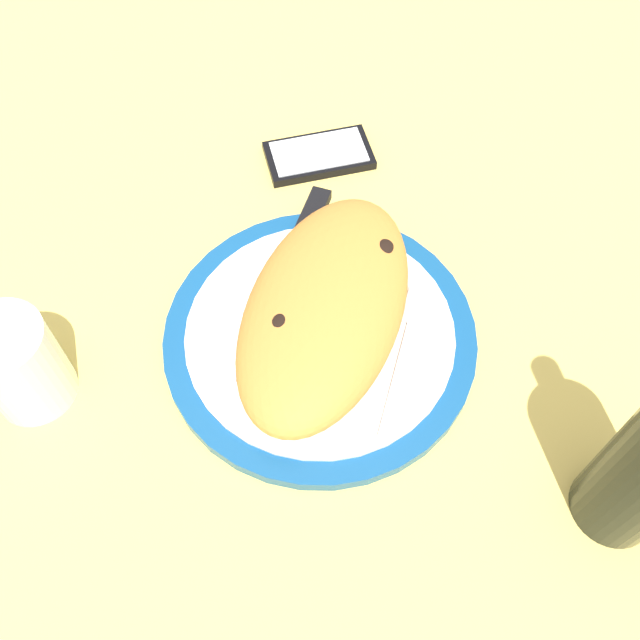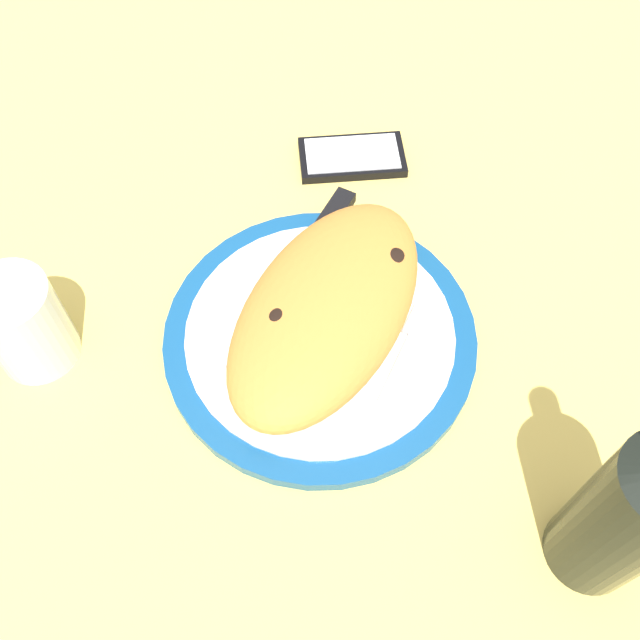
{
  "view_description": "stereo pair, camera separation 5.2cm",
  "coord_description": "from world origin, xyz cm",
  "px_view_note": "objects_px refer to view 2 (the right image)",
  "views": [
    {
      "loc": [
        -28.94,
        -16.09,
        57.1
      ],
      "look_at": [
        0.0,
        0.0,
        3.7
      ],
      "focal_mm": 39.88,
      "sensor_mm": 36.0,
      "label": 1
    },
    {
      "loc": [
        -26.07,
        -20.4,
        57.1
      ],
      "look_at": [
        0.0,
        0.0,
        3.7
      ],
      "focal_mm": 39.88,
      "sensor_mm": 36.0,
      "label": 2
    }
  ],
  "objects_px": {
    "calzone": "(328,309)",
    "wine_bottle": "(633,513)",
    "fork": "(404,356)",
    "smartphone": "(352,157)",
    "plate": "(320,337)",
    "knife": "(311,249)",
    "water_glass": "(26,328)"
  },
  "relations": [
    {
      "from": "plate",
      "to": "calzone",
      "type": "xyz_separation_m",
      "value": [
        0.01,
        -0.0,
        0.04
      ]
    },
    {
      "from": "smartphone",
      "to": "wine_bottle",
      "type": "height_order",
      "value": "wine_bottle"
    },
    {
      "from": "calzone",
      "to": "wine_bottle",
      "type": "relative_size",
      "value": 1.09
    },
    {
      "from": "wine_bottle",
      "to": "calzone",
      "type": "bearing_deg",
      "value": 83.86
    },
    {
      "from": "fork",
      "to": "knife",
      "type": "xyz_separation_m",
      "value": [
        0.04,
        0.14,
        0.0
      ]
    },
    {
      "from": "calzone",
      "to": "fork",
      "type": "xyz_separation_m",
      "value": [
        0.02,
        -0.07,
        -0.03
      ]
    },
    {
      "from": "water_glass",
      "to": "smartphone",
      "type": "bearing_deg",
      "value": -12.52
    },
    {
      "from": "plate",
      "to": "wine_bottle",
      "type": "xyz_separation_m",
      "value": [
        -0.02,
        -0.28,
        0.09
      ]
    },
    {
      "from": "plate",
      "to": "calzone",
      "type": "height_order",
      "value": "calzone"
    },
    {
      "from": "water_glass",
      "to": "wine_bottle",
      "type": "distance_m",
      "value": 0.5
    },
    {
      "from": "calzone",
      "to": "knife",
      "type": "height_order",
      "value": "calzone"
    },
    {
      "from": "knife",
      "to": "fork",
      "type": "bearing_deg",
      "value": -106.25
    },
    {
      "from": "water_glass",
      "to": "wine_bottle",
      "type": "height_order",
      "value": "wine_bottle"
    },
    {
      "from": "fork",
      "to": "water_glass",
      "type": "relative_size",
      "value": 1.63
    },
    {
      "from": "knife",
      "to": "wine_bottle",
      "type": "relative_size",
      "value": 0.89
    },
    {
      "from": "smartphone",
      "to": "water_glass",
      "type": "xyz_separation_m",
      "value": [
        -0.37,
        0.08,
        0.04
      ]
    },
    {
      "from": "smartphone",
      "to": "wine_bottle",
      "type": "bearing_deg",
      "value": -119.37
    },
    {
      "from": "calzone",
      "to": "water_glass",
      "type": "distance_m",
      "value": 0.26
    },
    {
      "from": "fork",
      "to": "smartphone",
      "type": "bearing_deg",
      "value": 46.89
    },
    {
      "from": "fork",
      "to": "wine_bottle",
      "type": "height_order",
      "value": "wine_bottle"
    },
    {
      "from": "smartphone",
      "to": "fork",
      "type": "bearing_deg",
      "value": -133.11
    },
    {
      "from": "fork",
      "to": "smartphone",
      "type": "distance_m",
      "value": 0.26
    },
    {
      "from": "plate",
      "to": "wine_bottle",
      "type": "relative_size",
      "value": 1.12
    },
    {
      "from": "plate",
      "to": "calzone",
      "type": "bearing_deg",
      "value": -9.21
    },
    {
      "from": "knife",
      "to": "smartphone",
      "type": "distance_m",
      "value": 0.15
    },
    {
      "from": "calzone",
      "to": "knife",
      "type": "bearing_deg",
      "value": 48.62
    },
    {
      "from": "fork",
      "to": "smartphone",
      "type": "height_order",
      "value": "fork"
    },
    {
      "from": "calzone",
      "to": "fork",
      "type": "distance_m",
      "value": 0.08
    },
    {
      "from": "knife",
      "to": "wine_bottle",
      "type": "height_order",
      "value": "wine_bottle"
    },
    {
      "from": "knife",
      "to": "smartphone",
      "type": "xyz_separation_m",
      "value": [
        0.14,
        0.05,
        -0.02
      ]
    },
    {
      "from": "smartphone",
      "to": "wine_bottle",
      "type": "relative_size",
      "value": 0.49
    },
    {
      "from": "plate",
      "to": "smartphone",
      "type": "xyz_separation_m",
      "value": [
        0.2,
        0.11,
        -0.0
      ]
    }
  ]
}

